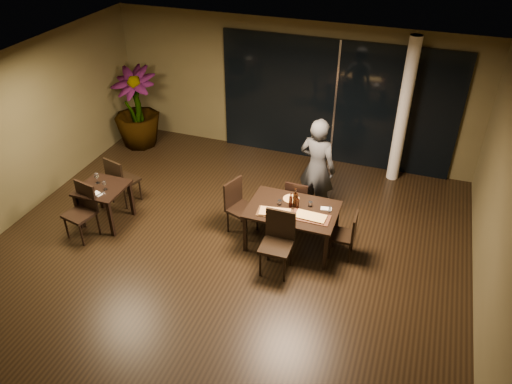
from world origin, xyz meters
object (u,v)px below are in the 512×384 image
Objects in this scene: chair_main_far at (298,200)px; potted_plant at (136,108)px; main_table at (293,212)px; chair_main_near at (278,239)px; chair_main_left at (238,204)px; side_table at (103,193)px; bottle_b at (297,202)px; diner at (317,168)px; chair_main_right at (347,233)px; chair_side_near at (83,208)px; chair_side_far at (120,179)px; bottle_a at (291,200)px; bottle_c at (295,198)px.

potted_plant reaches higher than chair_main_far.
chair_main_near is (-0.05, -0.65, -0.09)m from main_table.
chair_main_left is at bearing 141.55° from chair_main_near.
bottle_b reaches higher than side_table.
diner is at bearing 24.04° from side_table.
bottle_b reaches higher than chair_main_right.
chair_side_near is at bearing 42.71° from diner.
chair_main_left reaches higher than side_table.
chair_side_far is 2.50m from potted_plant.
main_table is 1.49× the size of chair_side_near.
diner reaches higher than chair_main_far.
main_table is 0.78× the size of diner.
chair_main_right is 4.57m from chair_side_near.
bottle_a is (-0.19, -1.04, -0.08)m from diner.
main_table is 0.66m from chair_main_near.
chair_main_far is (3.31, 1.15, -0.13)m from side_table.
diner is 1.06m from bottle_a.
chair_side_far is at bearing -66.98° from potted_plant.
chair_side_far and chair_side_near have the same top height.
chair_side_near is (-3.44, -1.59, 0.06)m from chair_main_far.
diner is 4.72m from potted_plant.
chair_side_far is at bearing 179.51° from bottle_c.
chair_main_near is at bearing -57.32° from chair_main_right.
main_table is 1.49× the size of chair_side_far.
chair_main_left reaches higher than main_table.
bottle_c is at bearing -94.98° from chair_main_right.
chair_main_near is 5.31m from potted_plant.
bottle_c reaches higher than bottle_a.
diner reaches higher than main_table.
chair_side_far is 3.76× the size of bottle_a.
bottle_b is at bearing -2.83° from bottle_a.
side_table is 0.46m from chair_side_near.
bottle_c is at bearing -165.16° from chair_side_far.
chair_main_right is at bearing 24.61° from chair_side_near.
side_table is at bearing -84.28° from chair_main_right.
bottle_c is at bearing 79.90° from main_table.
bottle_c is (0.01, 0.07, 0.25)m from main_table.
main_table is 1.68× the size of chair_main_far.
bottle_b is 0.73× the size of bottle_c.
chair_main_left is 1.16× the size of chair_main_right.
chair_side_far is at bearing 178.97° from bottle_a.
chair_main_near is (0.04, -1.30, 0.09)m from chair_main_far.
bottle_c is at bearing -27.61° from potted_plant.
chair_main_far is 0.46× the size of diner.
main_table is 3.44m from chair_side_far.
chair_main_near is at bearing -2.61° from side_table.
bottle_c is (0.07, 0.03, 0.04)m from bottle_a.
chair_main_far is 1.31m from chair_main_near.
potted_plant is (-4.54, 1.30, -0.04)m from diner.
chair_side_far is at bearing 178.90° from bottle_b.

